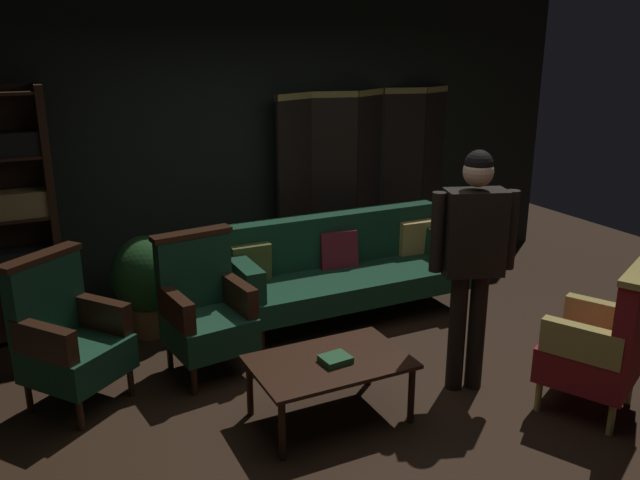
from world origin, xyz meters
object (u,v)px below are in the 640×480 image
(folding_screen, at_px, (369,181))
(potted_plant, at_px, (146,279))
(velvet_couch, at_px, (343,266))
(coffee_table, at_px, (330,367))
(armchair_gilt_accent, at_px, (602,343))
(book_green_cloth, at_px, (335,359))
(armchair_wing_right, at_px, (205,309))
(standing_figure, at_px, (473,250))
(armchair_wing_left, at_px, (67,336))

(folding_screen, relative_size, potted_plant, 2.52)
(velvet_couch, xyz_separation_m, potted_plant, (-1.65, 0.33, 0.04))
(coffee_table, bearing_deg, armchair_gilt_accent, -23.08)
(armchair_gilt_accent, height_order, potted_plant, armchair_gilt_accent)
(book_green_cloth, bearing_deg, armchair_wing_right, 117.32)
(armchair_wing_right, height_order, standing_figure, standing_figure)
(potted_plant, xyz_separation_m, book_green_cloth, (0.79, -1.84, -0.05))
(coffee_table, xyz_separation_m, book_green_cloth, (0.02, -0.04, 0.07))
(velvet_couch, height_order, standing_figure, standing_figure)
(armchair_gilt_accent, relative_size, armchair_wing_right, 1.00)
(standing_figure, height_order, book_green_cloth, standing_figure)
(folding_screen, relative_size, coffee_table, 2.16)
(velvet_couch, relative_size, armchair_wing_right, 2.04)
(book_green_cloth, bearing_deg, folding_screen, 55.73)
(armchair_gilt_accent, bearing_deg, velvet_couch, 109.01)
(folding_screen, xyz_separation_m, standing_figure, (-0.59, -2.39, 0.04))
(book_green_cloth, bearing_deg, standing_figure, -1.09)
(velvet_couch, bearing_deg, armchair_wing_right, -161.46)
(coffee_table, height_order, book_green_cloth, book_green_cloth)
(armchair_wing_right, bearing_deg, folding_screen, 31.65)
(velvet_couch, height_order, book_green_cloth, velvet_couch)
(potted_plant, bearing_deg, standing_figure, -45.74)
(folding_screen, relative_size, standing_figure, 1.27)
(standing_figure, distance_m, potted_plant, 2.65)
(armchair_wing_right, distance_m, book_green_cloth, 1.17)
(armchair_wing_left, relative_size, standing_figure, 0.61)
(potted_plant, bearing_deg, armchair_gilt_accent, -46.06)
(armchair_gilt_accent, distance_m, book_green_cloth, 1.74)
(armchair_gilt_accent, xyz_separation_m, potted_plant, (-2.40, 2.49, 0.01))
(armchair_wing_left, xyz_separation_m, standing_figure, (2.51, -1.02, 0.54))
(velvet_couch, height_order, coffee_table, velvet_couch)
(armchair_wing_left, bearing_deg, folding_screen, 23.86)
(coffee_table, xyz_separation_m, standing_figure, (1.04, -0.06, 0.65))
(armchair_gilt_accent, bearing_deg, potted_plant, 133.94)
(armchair_wing_left, height_order, book_green_cloth, armchair_wing_left)
(folding_screen, xyz_separation_m, armchair_wing_left, (-3.11, -1.37, -0.50))
(standing_figure, bearing_deg, book_green_cloth, 178.91)
(coffee_table, bearing_deg, armchair_wing_right, 117.47)
(folding_screen, distance_m, book_green_cloth, 2.92)
(armchair_wing_left, bearing_deg, coffee_table, -32.95)
(book_green_cloth, bearing_deg, coffee_table, 113.55)
(coffee_table, xyz_separation_m, potted_plant, (-0.77, 1.80, 0.12))
(folding_screen, bearing_deg, coffee_table, -125.04)
(armchair_gilt_accent, bearing_deg, armchair_wing_left, 152.01)
(velvet_couch, height_order, armchair_wing_left, armchair_wing_left)
(potted_plant, bearing_deg, book_green_cloth, -66.73)
(standing_figure, height_order, potted_plant, standing_figure)
(velvet_couch, xyz_separation_m, armchair_wing_right, (-1.40, -0.47, 0.04))
(armchair_gilt_accent, bearing_deg, standing_figure, 132.98)
(armchair_wing_right, relative_size, standing_figure, 0.61)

